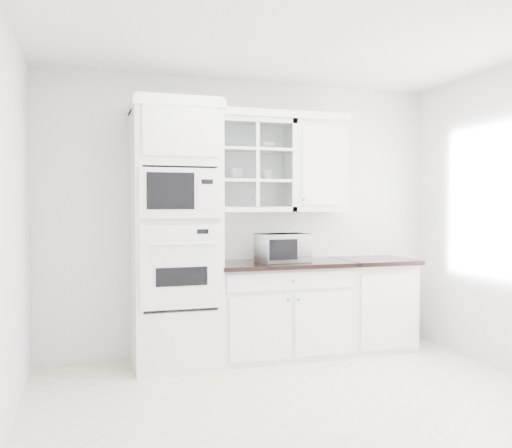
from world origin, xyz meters
name	(u,v)px	position (x,y,z in m)	size (l,w,h in m)	color
ground	(313,413)	(0.00, 0.00, 0.01)	(4.00, 3.50, 0.01)	beige
room_shell	(292,164)	(0.00, 0.43, 1.78)	(4.00, 3.50, 2.70)	white
oven_column	(176,234)	(-0.75, 1.42, 1.20)	(0.76, 0.68, 2.40)	white
base_cabinet_run	(281,308)	(0.28, 1.45, 0.46)	(1.32, 0.67, 0.92)	white
extra_base_cabinet	(373,303)	(1.28, 1.45, 0.46)	(0.72, 0.67, 0.92)	white
upper_cabinet_glass	(253,166)	(0.03, 1.58, 1.85)	(0.80, 0.33, 0.90)	white
upper_cabinet_solid	(317,167)	(0.71, 1.58, 1.85)	(0.55, 0.33, 0.90)	white
crown_molding	(243,115)	(-0.07, 1.56, 2.33)	(2.14, 0.38, 0.07)	white
countertop_microwave	(282,248)	(0.27, 1.41, 1.06)	(0.47, 0.39, 0.27)	white
bowl_a	(237,146)	(-0.13, 1.57, 2.03)	(0.19, 0.19, 0.05)	white
bowl_b	(265,146)	(0.15, 1.57, 2.04)	(0.20, 0.20, 0.06)	white
cup_a	(236,174)	(-0.14, 1.57, 1.76)	(0.14, 0.14, 0.11)	white
cup_b	(267,175)	(0.17, 1.57, 1.76)	(0.11, 0.11, 0.10)	white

